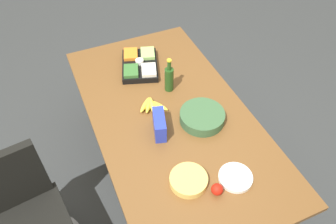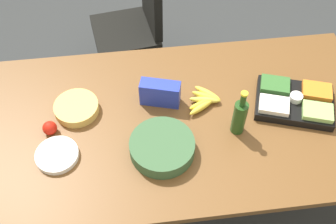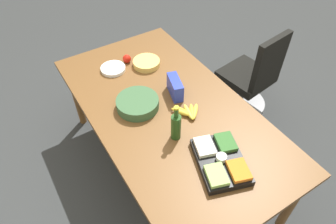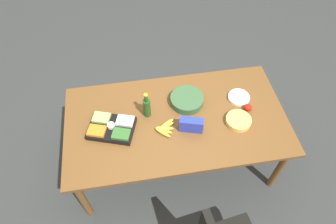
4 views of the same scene
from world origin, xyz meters
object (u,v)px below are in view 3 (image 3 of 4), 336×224
banana_bunch (188,112)px  apple_red (127,59)px  conference_table (168,115)px  chip_bag_blue (175,87)px  office_chair (250,82)px  wine_bottle (176,126)px  salad_bowl (138,103)px  veggie_tray (221,160)px  paper_plate_stack (113,69)px  chip_bowl (146,63)px

banana_bunch → apple_red: bearing=6.6°
conference_table → chip_bag_blue: size_ratio=9.78×
office_chair → apple_red: 1.34m
office_chair → chip_bag_blue: bearing=96.1°
office_chair → wine_bottle: 1.46m
office_chair → chip_bag_blue: office_chair is taller
salad_bowl → wine_bottle: bearing=-167.9°
wine_bottle → veggie_tray: size_ratio=0.61×
conference_table → banana_bunch: 0.19m
office_chair → banana_bunch: office_chair is taller
office_chair → apple_red: size_ratio=13.04×
paper_plate_stack → chip_bowl: (-0.10, -0.29, 0.01)m
conference_table → wine_bottle: (-0.27, 0.10, 0.19)m
banana_bunch → wine_bottle: bearing=124.3°
office_chair → apple_red: bearing=67.0°
chip_bag_blue → apple_red: bearing=12.7°
paper_plate_stack → apple_red: apple_red is taller
chip_bag_blue → office_chair: bearing=-83.9°
wine_bottle → chip_bag_blue: size_ratio=1.37×
salad_bowl → apple_red: bearing=-18.7°
office_chair → chip_bowl: size_ratio=4.05×
conference_table → salad_bowl: bearing=53.6°
conference_table → office_chair: size_ratio=2.17×
chip_bag_blue → paper_plate_stack: bearing=27.8°
salad_bowl → wine_bottle: (-0.41, -0.09, 0.08)m
paper_plate_stack → apple_red: size_ratio=2.89×
office_chair → paper_plate_stack: size_ratio=4.51×
chip_bowl → veggie_tray: veggie_tray is taller
conference_table → apple_red: 0.73m
chip_bowl → banana_bunch: (-0.71, 0.03, -0.00)m
paper_plate_stack → chip_bowl: chip_bowl is taller
chip_bag_blue → veggie_tray: 0.75m
office_chair → salad_bowl: office_chair is taller
conference_table → apple_red: size_ratio=28.30×
conference_table → office_chair: (0.22, -1.17, -0.34)m
paper_plate_stack → veggie_tray: veggie_tray is taller
wine_bottle → banana_bunch: (0.14, -0.20, -0.09)m
wine_bottle → paper_plate_stack: 0.95m
salad_bowl → banana_bunch: bearing=-133.0°
apple_red → veggie_tray: bearing=-179.2°
salad_bowl → paper_plate_stack: (0.54, -0.03, -0.02)m
conference_table → veggie_tray: size_ratio=4.36×
veggie_tray → apple_red: veggie_tray is taller
paper_plate_stack → salad_bowl: bearing=176.4°
conference_table → paper_plate_stack: (0.68, 0.16, 0.08)m
office_chair → veggie_tray: office_chair is taller
salad_bowl → chip_bowl: (0.44, -0.32, -0.01)m
chip_bag_blue → paper_plate_stack: 0.64m
salad_bowl → chip_bag_blue: (-0.03, -0.33, 0.04)m
office_chair → paper_plate_stack: 1.46m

